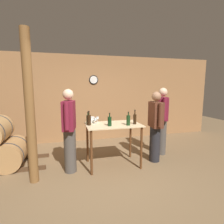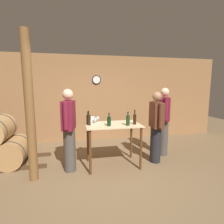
# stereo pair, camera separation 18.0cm
# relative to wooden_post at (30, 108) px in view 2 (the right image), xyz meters

# --- Properties ---
(ground_plane) EXTENTS (14.00, 14.00, 0.00)m
(ground_plane) POSITION_rel_wooden_post_xyz_m (1.47, -0.16, -1.35)
(ground_plane) COLOR brown
(back_wall) EXTENTS (8.40, 0.08, 2.70)m
(back_wall) POSITION_rel_wooden_post_xyz_m (1.47, 2.31, 0.00)
(back_wall) COLOR #996B42
(back_wall) RESTS_ON ground_plane
(tasting_table) EXTENTS (1.17, 0.76, 0.93)m
(tasting_table) POSITION_rel_wooden_post_xyz_m (1.58, 0.29, -0.59)
(tasting_table) COLOR beige
(tasting_table) RESTS_ON ground_plane
(wooden_post) EXTENTS (0.16, 0.16, 2.70)m
(wooden_post) POSITION_rel_wooden_post_xyz_m (0.00, 0.00, 0.00)
(wooden_post) COLOR brown
(wooden_post) RESTS_ON ground_plane
(wine_bottle_far_left) EXTENTS (0.07, 0.07, 0.27)m
(wine_bottle_far_left) POSITION_rel_wooden_post_xyz_m (1.05, 0.42, -0.32)
(wine_bottle_far_left) COLOR #193819
(wine_bottle_far_left) RESTS_ON tasting_table
(wine_bottle_left) EXTENTS (0.08, 0.08, 0.30)m
(wine_bottle_left) POSITION_rel_wooden_post_xyz_m (1.06, 0.32, -0.31)
(wine_bottle_left) COLOR black
(wine_bottle_left) RESTS_ON tasting_table
(wine_bottle_center) EXTENTS (0.08, 0.08, 0.27)m
(wine_bottle_center) POSITION_rel_wooden_post_xyz_m (1.46, 0.14, -0.32)
(wine_bottle_center) COLOR black
(wine_bottle_center) RESTS_ON tasting_table
(wine_bottle_right) EXTENTS (0.08, 0.08, 0.29)m
(wine_bottle_right) POSITION_rel_wooden_post_xyz_m (1.85, 0.10, -0.31)
(wine_bottle_right) COLOR #193819
(wine_bottle_right) RESTS_ON tasting_table
(wine_bottle_far_right) EXTENTS (0.07, 0.07, 0.31)m
(wine_bottle_far_right) POSITION_rel_wooden_post_xyz_m (2.03, 0.18, -0.30)
(wine_bottle_far_right) COLOR black
(wine_bottle_far_right) RESTS_ON tasting_table
(wine_glass_near_left) EXTENTS (0.06, 0.06, 0.13)m
(wine_glass_near_left) POSITION_rel_wooden_post_xyz_m (1.21, 0.43, -0.33)
(wine_glass_near_left) COLOR silver
(wine_glass_near_left) RESTS_ON tasting_table
(wine_glass_near_center) EXTENTS (0.06, 0.06, 0.13)m
(wine_glass_near_center) POSITION_rel_wooden_post_xyz_m (1.29, 0.58, -0.33)
(wine_glass_near_center) COLOR silver
(wine_glass_near_center) RESTS_ON tasting_table
(ice_bucket) EXTENTS (0.14, 0.14, 0.13)m
(ice_bucket) POSITION_rel_wooden_post_xyz_m (1.15, 0.58, -0.36)
(ice_bucket) COLOR white
(ice_bucket) RESTS_ON tasting_table
(person_host) EXTENTS (0.29, 0.58, 1.68)m
(person_host) POSITION_rel_wooden_post_xyz_m (0.66, 0.23, -0.46)
(person_host) COLOR #4C4742
(person_host) RESTS_ON ground_plane
(person_visitor_with_scarf) EXTENTS (0.25, 0.59, 1.62)m
(person_visitor_with_scarf) POSITION_rel_wooden_post_xyz_m (2.57, 0.26, -0.50)
(person_visitor_with_scarf) COLOR #232328
(person_visitor_with_scarf) RESTS_ON ground_plane
(person_visitor_bearded) EXTENTS (0.34, 0.56, 1.70)m
(person_visitor_bearded) POSITION_rel_wooden_post_xyz_m (2.95, 0.62, -0.45)
(person_visitor_bearded) COLOR #4C4742
(person_visitor_bearded) RESTS_ON ground_plane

